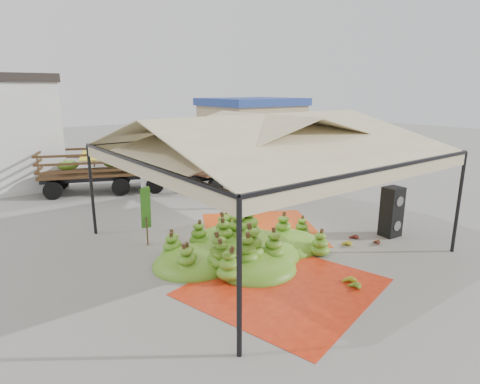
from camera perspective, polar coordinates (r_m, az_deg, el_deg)
ground at (r=12.86m, az=3.36°, el=-7.09°), size 90.00×90.00×0.00m
canopy_tent at (r=12.05m, az=3.60°, el=7.67°), size 8.10×8.10×4.00m
building_tan at (r=28.48m, az=1.71°, el=9.14°), size 6.30×5.30×4.10m
tarp_left at (r=10.17m, az=6.30°, el=-13.25°), size 4.99×4.84×0.01m
tarp_right at (r=13.97m, az=2.92°, el=-5.28°), size 5.24×5.31×0.01m
banana_heap at (r=11.69m, az=1.01°, el=-6.23°), size 6.41×5.67×1.18m
hand_yellow_a at (r=10.54m, az=15.24°, el=-12.03°), size 0.59×0.55×0.22m
hand_yellow_b at (r=12.84m, az=14.83°, el=-7.07°), size 0.52×0.43×0.23m
hand_red_a at (r=13.29m, az=18.62°, el=-6.70°), size 0.53×0.51×0.19m
hand_red_b at (r=13.47m, az=15.80°, el=-6.16°), size 0.46×0.38×0.21m
hand_green at (r=10.31m, az=15.79°, el=-12.70°), size 0.53×0.46×0.22m
hanging_bunches at (r=14.47m, az=6.54°, el=6.03°), size 1.74×0.24×0.20m
speaker_stack at (r=14.01m, az=20.76°, el=-2.64°), size 0.64×0.57×1.65m
banana_leaves at (r=12.78m, az=-13.28°, el=-7.61°), size 0.96×1.36×3.70m
vendor at (r=16.10m, az=1.96°, el=0.33°), size 0.63×0.47×1.58m
truck_left at (r=19.73m, az=-17.41°, el=3.72°), size 6.31×4.19×2.05m
truck_right at (r=20.58m, az=0.44°, el=4.64°), size 5.84×2.39×1.96m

